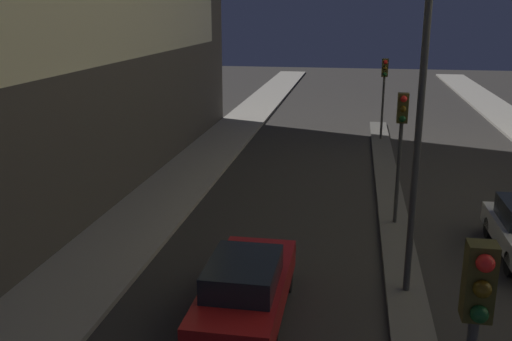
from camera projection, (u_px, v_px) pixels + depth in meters
name	position (u px, v px, depth m)	size (l,w,h in m)	color
median_strip	(393.00, 214.00, 19.04)	(0.94, 31.70, 0.14)	#56544F
traffic_light_near	(473.00, 333.00, 6.40)	(0.32, 0.42, 4.11)	#383838
traffic_light_mid	(401.00, 129.00, 17.26)	(0.32, 0.42, 4.11)	#383838
traffic_light_far	(384.00, 80.00, 28.86)	(0.32, 0.42, 4.11)	#383838
street_lamp	(427.00, 26.00, 12.07)	(0.64, 0.64, 8.28)	#383838
car_left_lane	(246.00, 288.00, 12.49)	(1.72, 4.57, 1.55)	maroon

